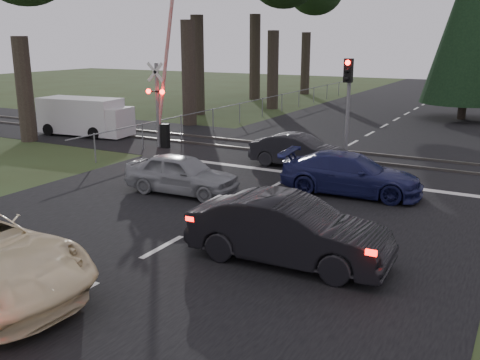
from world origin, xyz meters
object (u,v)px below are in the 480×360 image
Objects in this scene: silver_car at (182,174)px; blue_sedan at (351,174)px; white_van at (87,117)px; traffic_signal_center at (348,93)px; crossing_signal at (162,103)px; dark_hatchback at (289,231)px; dark_car_far at (299,151)px.

blue_sedan is at bearing -64.56° from silver_car.
silver_car is 0.74× the size of white_van.
blue_sedan is at bearing -20.73° from white_van.
traffic_signal_center is 4.84m from blue_sedan.
blue_sedan is at bearing -69.54° from traffic_signal_center.
crossing_signal is at bearing 67.69° from blue_sedan.
traffic_signal_center is at bearing 16.09° from blue_sedan.
blue_sedan is (9.79, -3.17, -1.41)m from crossing_signal.
blue_sedan is at bearing -17.94° from crossing_signal.
traffic_signal_center is at bearing -28.94° from silver_car.
white_van is (-15.61, 9.89, 0.22)m from dark_hatchback.
dark_car_far is at bearing -134.18° from traffic_signal_center.
dark_hatchback is 6.23m from silver_car.
dark_car_far is at bearing 43.07° from blue_sedan.
crossing_signal reaches higher than traffic_signal_center.
silver_car is at bearing -38.17° from white_van.
blue_sedan is (-0.47, 5.97, -0.09)m from dark_hatchback.
traffic_signal_center is 2.94m from dark_car_far.
crossing_signal is 1.84× the size of dark_car_far.
crossing_signal reaches higher than white_van.
silver_car is at bearing 161.43° from dark_car_far.
traffic_signal_center is 0.92× the size of blue_sedan.
white_van reaches higher than dark_hatchback.
dark_hatchback is at bearing -38.57° from white_van.
traffic_signal_center is at bearing -43.03° from dark_car_far.
blue_sedan is (1.51, -4.06, -2.16)m from traffic_signal_center.
blue_sedan is 1.18× the size of dark_car_far.
silver_car is at bearing -48.68° from crossing_signal.
traffic_signal_center reaches higher than silver_car.
dark_hatchback is at bearing -126.04° from silver_car.
white_van is (-5.36, 0.75, -1.09)m from crossing_signal.
dark_car_far is at bearing -12.14° from white_van.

